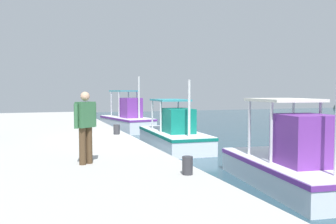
{
  "coord_description": "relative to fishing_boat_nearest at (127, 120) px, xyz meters",
  "views": [
    {
      "loc": [
        13.24,
        -3.36,
        2.57
      ],
      "look_at": [
        -1.55,
        1.92,
        1.64
      ],
      "focal_mm": 38.33,
      "sensor_mm": 36.0,
      "label": 1
    }
  ],
  "objects": [
    {
      "name": "fisherman_standing",
      "position": [
        13.82,
        -4.25,
        1.07
      ],
      "size": [
        0.44,
        0.56,
        1.75
      ],
      "color": "#4C3823",
      "rests_on": "quay_pier"
    },
    {
      "name": "mooring_bollard_nearest",
      "position": [
        -1.21,
        -2.36,
        0.33
      ],
      "size": [
        0.22,
        0.22,
        0.47
      ],
      "primitive_type": "cylinder",
      "color": "#333338",
      "rests_on": "quay_pier"
    },
    {
      "name": "fishing_boat_nearest",
      "position": [
        0.0,
        0.0,
        0.0
      ],
      "size": [
        5.12,
        2.74,
        3.43
      ],
      "color": "white",
      "rests_on": "ground"
    },
    {
      "name": "mooring_bollard_third",
      "position": [
        15.64,
        -2.36,
        0.29
      ],
      "size": [
        0.23,
        0.23,
        0.39
      ],
      "primitive_type": "cylinder",
      "color": "#333338",
      "rests_on": "quay_pier"
    },
    {
      "name": "fishing_boat_third",
      "position": [
        14.82,
        1.03,
        -0.07
      ],
      "size": [
        5.03,
        2.64,
        2.88
      ],
      "color": "white",
      "rests_on": "ground"
    },
    {
      "name": "fishing_boat_second",
      "position": [
        7.5,
        0.39,
        -0.1
      ],
      "size": [
        5.59,
        2.15,
        3.01
      ],
      "color": "white",
      "rests_on": "ground"
    },
    {
      "name": "mooring_bollard_second",
      "position": [
        8.2,
        -2.36,
        0.29
      ],
      "size": [
        0.26,
        0.26,
        0.4
      ],
      "primitive_type": "cylinder",
      "color": "#333338",
      "rests_on": "quay_pier"
    },
    {
      "name": "pelican",
      "position": [
        3.64,
        -3.06,
        0.49
      ],
      "size": [
        0.53,
        0.97,
        0.82
      ],
      "color": "tan",
      "rests_on": "quay_pier"
    }
  ]
}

